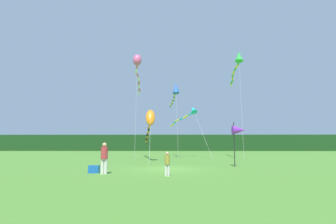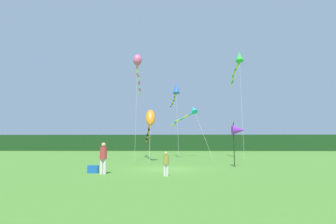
# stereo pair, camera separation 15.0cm
# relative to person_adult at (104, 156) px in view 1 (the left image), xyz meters

# --- Properties ---
(ground_plane) EXTENTS (120.00, 120.00, 0.00)m
(ground_plane) POSITION_rel_person_adult_xyz_m (3.30, 3.10, -0.94)
(ground_plane) COLOR #4C842D
(distant_treeline) EXTENTS (108.00, 3.43, 3.64)m
(distant_treeline) POSITION_rel_person_adult_xyz_m (3.30, 48.10, 0.88)
(distant_treeline) COLOR #193D19
(distant_treeline) RESTS_ON ground
(person_adult) EXTENTS (0.37, 0.37, 1.69)m
(person_adult) POSITION_rel_person_adult_xyz_m (0.00, 0.00, 0.00)
(person_adult) COLOR silver
(person_adult) RESTS_ON ground
(person_child) EXTENTS (0.27, 0.27, 1.23)m
(person_child) POSITION_rel_person_adult_xyz_m (3.43, -0.89, -0.26)
(person_child) COLOR silver
(person_child) RESTS_ON ground
(cooler_box) EXTENTS (0.58, 0.37, 0.42)m
(cooler_box) POSITION_rel_person_adult_xyz_m (-0.69, 0.55, -0.73)
(cooler_box) COLOR #1959B2
(cooler_box) RESTS_ON ground
(banner_flag_pole) EXTENTS (0.90, 0.70, 3.17)m
(banner_flag_pole) POSITION_rel_person_adult_xyz_m (8.44, 4.75, 1.63)
(banner_flag_pole) COLOR black
(banner_flag_pole) RESTS_ON ground
(kite_cyan) EXTENTS (4.63, 10.65, 6.52)m
(kite_cyan) POSITION_rel_person_adult_xyz_m (5.82, 20.14, 4.63)
(kite_cyan) COLOR #B2B2B2
(kite_cyan) RESTS_ON ground
(kite_blue) EXTENTS (1.25, 5.97, 8.61)m
(kite_blue) POSITION_rel_person_adult_xyz_m (4.02, 16.11, 6.78)
(kite_blue) COLOR #B2B2B2
(kite_blue) RESTS_ON ground
(kite_orange) EXTENTS (1.46, 9.49, 4.95)m
(kite_orange) POSITION_rel_person_adult_xyz_m (1.51, 11.10, 2.77)
(kite_orange) COLOR #B2B2B2
(kite_orange) RESTS_ON ground
(kite_green) EXTENTS (1.10, 8.86, 11.75)m
(kite_green) POSITION_rel_person_adult_xyz_m (11.04, 14.93, 9.89)
(kite_green) COLOR #B2B2B2
(kite_green) RESTS_ON ground
(kite_rainbow) EXTENTS (1.21, 8.08, 10.88)m
(kite_rainbow) POSITION_rel_person_adult_xyz_m (-0.01, 13.11, 8.98)
(kite_rainbow) COLOR #B2B2B2
(kite_rainbow) RESTS_ON ground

